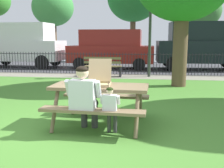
{
  "coord_description": "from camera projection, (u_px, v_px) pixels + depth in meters",
  "views": [
    {
      "loc": [
        1.44,
        -4.12,
        1.64
      ],
      "look_at": [
        0.8,
        0.93,
        0.75
      ],
      "focal_mm": 42.15,
      "sensor_mm": 36.0,
      "label": 1
    }
  ],
  "objects": [
    {
      "name": "ground",
      "position": [
        84.0,
        107.0,
        6.38
      ],
      "size": [
        28.0,
        11.87,
        0.02
      ],
      "primitive_type": "cube",
      "color": "#48812F"
    },
    {
      "name": "cobblestone_walkway",
      "position": [
        112.0,
        76.0,
        11.49
      ],
      "size": [
        28.0,
        1.4,
        0.01
      ],
      "primitive_type": "cube",
      "color": "gray"
    },
    {
      "name": "street_asphalt",
      "position": [
        120.0,
        67.0,
        15.36
      ],
      "size": [
        28.0,
        6.51,
        0.01
      ],
      "primitive_type": "cube",
      "color": "#424247"
    },
    {
      "name": "picnic_table_foreground",
      "position": [
        100.0,
        94.0,
        4.95
      ],
      "size": [
        1.88,
        1.57,
        0.79
      ],
      "color": "#7D6849",
      "rests_on": "ground"
    },
    {
      "name": "pizza_box_open",
      "position": [
        99.0,
        80.0,
        4.92
      ],
      "size": [
        0.46,
        0.54,
        0.48
      ],
      "color": "tan",
      "rests_on": "picnic_table_foreground"
    },
    {
      "name": "adult_at_table",
      "position": [
        84.0,
        96.0,
        4.49
      ],
      "size": [
        0.62,
        0.61,
        1.19
      ],
      "color": "#3A3A3A",
      "rests_on": "ground"
    },
    {
      "name": "child_at_table",
      "position": [
        110.0,
        106.0,
        4.4
      ],
      "size": [
        0.34,
        0.33,
        0.85
      ],
      "color": "#3E3E3E",
      "rests_on": "ground"
    },
    {
      "name": "iron_fence_streetside",
      "position": [
        114.0,
        63.0,
        12.09
      ],
      "size": [
        23.74,
        0.03,
        0.99
      ],
      "color": "black",
      "rests_on": "ground"
    },
    {
      "name": "park_bench_center",
      "position": [
        103.0,
        67.0,
        11.33
      ],
      "size": [
        1.61,
        0.49,
        0.85
      ],
      "color": "olive",
      "rests_on": "ground"
    },
    {
      "name": "lamp_post_walkway",
      "position": [
        150.0,
        15.0,
        10.86
      ],
      "size": [
        0.28,
        0.28,
        4.27
      ],
      "color": "#2D382D",
      "rests_on": "ground"
    },
    {
      "name": "parked_car_left",
      "position": [
        21.0,
        44.0,
        14.87
      ],
      "size": [
        4.75,
        2.17,
        2.46
      ],
      "color": "silver",
      "rests_on": "ground"
    },
    {
      "name": "parked_car_center",
      "position": [
        111.0,
        48.0,
        14.27
      ],
      "size": [
        4.64,
        2.04,
        2.08
      ],
      "color": "maroon",
      "rests_on": "ground"
    },
    {
      "name": "parked_car_right",
      "position": [
        203.0,
        45.0,
        13.64
      ],
      "size": [
        4.77,
        2.22,
        2.46
      ],
      "color": "black",
      "rests_on": "ground"
    },
    {
      "name": "far_tree_midleft",
      "position": [
        53.0,
        8.0,
        20.34
      ],
      "size": [
        3.21,
        3.21,
        5.44
      ],
      "color": "brown",
      "rests_on": "ground"
    },
    {
      "name": "far_tree_midright",
      "position": [
        202.0,
        11.0,
        19.04
      ],
      "size": [
        2.81,
        2.81,
        4.88
      ],
      "color": "brown",
      "rests_on": "ground"
    }
  ]
}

